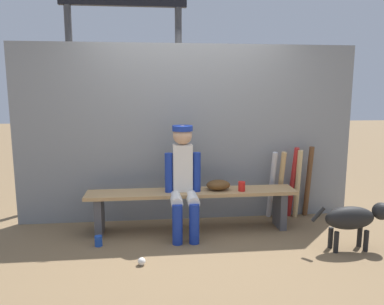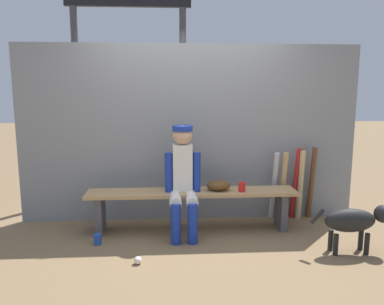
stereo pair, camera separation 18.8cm
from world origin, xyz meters
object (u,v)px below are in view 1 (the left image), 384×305
Objects in this scene: player_seated at (184,177)px; dugout_bench at (192,200)px; baseball_glove at (218,185)px; bat_wood_dark at (308,182)px; bat_wood_natural at (298,184)px; cup_on_ground at (99,241)px; bat_wood_tan at (280,186)px; scoreboard at (127,6)px; bat_aluminum_red at (293,182)px; baseball at (142,261)px; bat_aluminum_silver at (272,185)px; cup_on_bench at (242,186)px; dog at (355,218)px.

dugout_bench is at bearing 45.65° from player_seated.
bat_wood_dark reaches higher than baseball_glove.
bat_wood_natural is 8.20× the size of cup_on_ground.
bat_wood_tan reaches higher than baseball_glove.
player_seated is at bearing -163.57° from bat_wood_tan.
bat_wood_natural is 3.39m from scoreboard.
bat_aluminum_red reaches higher than baseball.
baseball is 0.02× the size of scoreboard.
bat_aluminum_silver is at bearing 17.03° from cup_on_ground.
bat_aluminum_silver is 0.11m from bat_wood_tan.
cup_on_bench is at bearing -153.26° from bat_aluminum_red.
scoreboard reaches higher than bat_wood_dark.
bat_wood_tan is 0.68m from cup_on_bench.
bat_aluminum_red is at bearing -176.67° from bat_wood_dark.
scoreboard is at bearing 94.91° from baseball.
cup_on_ground is 1.70m from cup_on_bench.
scoreboard reaches higher than bat_wood_tan.
baseball_glove reaches higher than cup_on_ground.
player_seated is 1.47× the size of dog.
baseball_glove is (0.31, 0.00, 0.17)m from dugout_bench.
bat_wood_natural is at bearing 22.63° from cup_on_bench.
bat_wood_natural is at bearing 14.17° from cup_on_ground.
bat_wood_tan is 11.95× the size of baseball.
bat_wood_natural is at bearing 1.32° from bat_wood_tan.
bat_aluminum_red is (1.33, 0.31, 0.09)m from dugout_bench.
bat_aluminum_silver is (1.05, 0.30, 0.07)m from dugout_bench.
cup_on_bench reaches higher than dugout_bench.
bat_aluminum_red is at bearing 31.14° from baseball.
bat_aluminum_silver is 11.95× the size of baseball.
cup_on_bench is (-0.76, -0.38, 0.07)m from bat_aluminum_red.
dugout_bench is at bearing 18.34° from cup_on_ground.
dugout_bench is at bearing 55.73° from baseball.
baseball is (-2.11, -1.16, -0.43)m from bat_wood_dark.
cup_on_ground is (-2.58, -0.67, -0.41)m from bat_wood_dark.
player_seated reaches higher than baseball.
cup_on_bench is (-0.58, -0.33, 0.09)m from bat_wood_tan.
dog is at bearing -7.91° from cup_on_ground.
bat_aluminum_red is 0.85m from cup_on_bench.
baseball is 1.46m from cup_on_bench.
dugout_bench is at bearing 156.14° from dog.
baseball is at bearing -148.86° from bat_aluminum_red.
cup_on_ground is at bearing -164.52° from bat_aluminum_red.
baseball is (-0.46, -0.73, -0.64)m from player_seated.
scoreboard is at bearing 152.06° from bat_aluminum_red.
dugout_bench is 32.76× the size of baseball.
dugout_bench is 1.58m from bat_wood_dark.
bat_aluminum_silver is 3.19m from scoreboard.
baseball_glove is at bearing 151.30° from dog.
dugout_bench is at bearing -169.05° from bat_wood_natural.
bat_aluminum_red is at bearing 15.48° from cup_on_ground.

